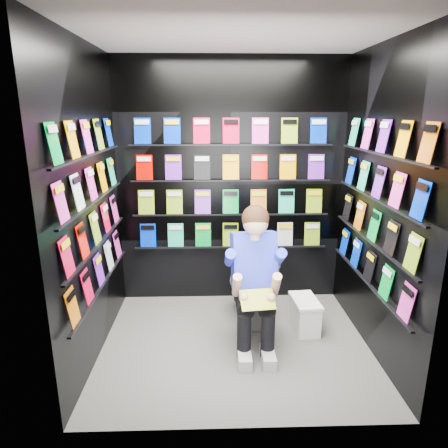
{
  "coord_description": "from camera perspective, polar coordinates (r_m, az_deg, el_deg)",
  "views": [
    {
      "loc": [
        -0.2,
        -3.2,
        2.05
      ],
      "look_at": [
        -0.1,
        0.15,
        1.1
      ],
      "focal_mm": 32.0,
      "sensor_mm": 36.0,
      "label": 1
    }
  ],
  "objects": [
    {
      "name": "floor",
      "position": [
        3.81,
        1.61,
        -16.82
      ],
      "size": [
        2.4,
        2.4,
        0.0
      ],
      "primitive_type": "plane",
      "color": "#565654",
      "rests_on": "ground"
    },
    {
      "name": "ceiling",
      "position": [
        3.25,
        1.99,
        25.5
      ],
      "size": [
        2.4,
        2.4,
        0.0
      ],
      "primitive_type": "plane",
      "color": "white",
      "rests_on": "floor"
    },
    {
      "name": "wall_back",
      "position": [
        4.27,
        0.96,
        5.66
      ],
      "size": [
        2.4,
        0.04,
        2.6
      ],
      "primitive_type": "cube",
      "color": "black",
      "rests_on": "floor"
    },
    {
      "name": "wall_front",
      "position": [
        2.33,
        3.28,
        -2.98
      ],
      "size": [
        2.4,
        0.04,
        2.6
      ],
      "primitive_type": "cube",
      "color": "black",
      "rests_on": "floor"
    },
    {
      "name": "wall_left",
      "position": [
        3.44,
        -18.64,
        2.33
      ],
      "size": [
        0.04,
        2.0,
        2.6
      ],
      "primitive_type": "cube",
      "color": "black",
      "rests_on": "floor"
    },
    {
      "name": "wall_right",
      "position": [
        3.57,
        21.38,
        2.57
      ],
      "size": [
        0.04,
        2.0,
        2.6
      ],
      "primitive_type": "cube",
      "color": "black",
      "rests_on": "floor"
    },
    {
      "name": "comics_back",
      "position": [
        4.24,
        0.98,
        5.66
      ],
      "size": [
        2.1,
        0.06,
        1.37
      ],
      "primitive_type": null,
      "color": "#B90600",
      "rests_on": "wall_back"
    },
    {
      "name": "comics_left",
      "position": [
        3.43,
        -18.17,
        2.42
      ],
      "size": [
        0.06,
        1.7,
        1.37
      ],
      "primitive_type": null,
      "color": "#B90600",
      "rests_on": "wall_left"
    },
    {
      "name": "comics_right",
      "position": [
        3.56,
        20.94,
        2.65
      ],
      "size": [
        0.06,
        1.7,
        1.37
      ],
      "primitive_type": null,
      "color": "#B90600",
      "rests_on": "wall_right"
    },
    {
      "name": "toilet",
      "position": [
        4.05,
        3.57,
        -8.81
      ],
      "size": [
        0.5,
        0.79,
        0.73
      ],
      "primitive_type": "imported",
      "rotation": [
        0.0,
        0.0,
        3.26
      ],
      "color": "white",
      "rests_on": "floor"
    },
    {
      "name": "longbox",
      "position": [
        4.04,
        11.42,
        -12.71
      ],
      "size": [
        0.24,
        0.4,
        0.29
      ],
      "primitive_type": "cube",
      "rotation": [
        0.0,
        0.0,
        0.08
      ],
      "color": "white",
      "rests_on": "floor"
    },
    {
      "name": "longbox_lid",
      "position": [
        3.97,
        11.54,
        -10.69
      ],
      "size": [
        0.26,
        0.42,
        0.03
      ],
      "primitive_type": "cube",
      "rotation": [
        0.0,
        0.0,
        0.08
      ],
      "color": "white",
      "rests_on": "longbox"
    },
    {
      "name": "reader",
      "position": [
        3.54,
        4.24,
        -5.42
      ],
      "size": [
        0.61,
        0.82,
        1.41
      ],
      "primitive_type": null,
      "rotation": [
        0.0,
        0.0,
        0.11
      ],
      "color": "#1B26CA",
      "rests_on": "toilet"
    },
    {
      "name": "held_comic",
      "position": [
        3.3,
        4.81,
        -10.72
      ],
      "size": [
        0.3,
        0.2,
        0.12
      ],
      "primitive_type": "cube",
      "rotation": [
        -0.96,
        0.0,
        0.11
      ],
      "color": "#319226",
      "rests_on": "reader"
    }
  ]
}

